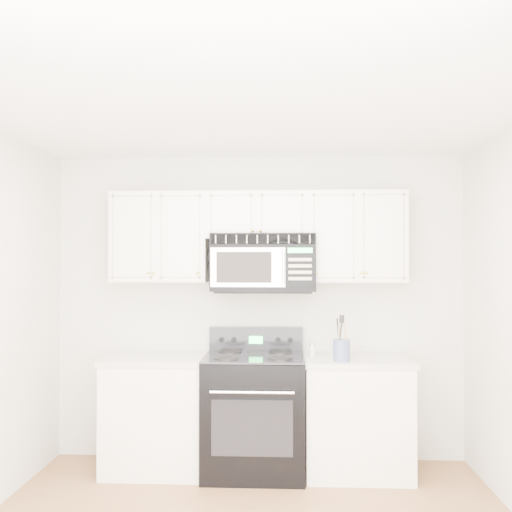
{
  "coord_description": "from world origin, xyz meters",
  "views": [
    {
      "loc": [
        0.21,
        -3.18,
        1.67
      ],
      "look_at": [
        0.0,
        1.3,
        1.73
      ],
      "focal_mm": 40.0,
      "sensor_mm": 36.0,
      "label": 1
    }
  ],
  "objects": [
    {
      "name": "base_cabinet_left",
      "position": [
        -0.8,
        1.44,
        0.43
      ],
      "size": [
        0.86,
        0.65,
        0.92
      ],
      "color": "white",
      "rests_on": "ground"
    },
    {
      "name": "base_cabinet_right",
      "position": [
        0.8,
        1.44,
        0.43
      ],
      "size": [
        0.86,
        0.65,
        0.92
      ],
      "color": "white",
      "rests_on": "ground"
    },
    {
      "name": "shaker_salt",
      "position": [
        0.45,
        1.46,
        0.98
      ],
      "size": [
        0.05,
        0.05,
        0.11
      ],
      "color": "silver",
      "rests_on": "base_cabinet_right"
    },
    {
      "name": "microwave",
      "position": [
        0.05,
        1.53,
        1.68
      ],
      "size": [
        0.85,
        0.47,
        0.47
      ],
      "color": "black",
      "rests_on": "ground"
    },
    {
      "name": "range",
      "position": [
        -0.02,
        1.41,
        0.48
      ],
      "size": [
        0.8,
        0.72,
        1.13
      ],
      "color": "black",
      "rests_on": "ground"
    },
    {
      "name": "upper_cabinets",
      "position": [
        -0.0,
        1.58,
        1.93
      ],
      "size": [
        2.44,
        0.37,
        0.75
      ],
      "color": "white",
      "rests_on": "ground"
    },
    {
      "name": "utensil_crock",
      "position": [
        0.67,
        1.26,
        1.01
      ],
      "size": [
        0.13,
        0.13,
        0.35
      ],
      "color": "#4B5F7B",
      "rests_on": "base_cabinet_right"
    },
    {
      "name": "shaker_pepper",
      "position": [
        0.62,
        1.33,
        0.97
      ],
      "size": [
        0.04,
        0.04,
        0.1
      ],
      "color": "silver",
      "rests_on": "base_cabinet_right"
    },
    {
      "name": "room",
      "position": [
        0.0,
        0.0,
        1.3
      ],
      "size": [
        3.51,
        3.51,
        2.61
      ],
      "color": "brown",
      "rests_on": "ground"
    }
  ]
}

